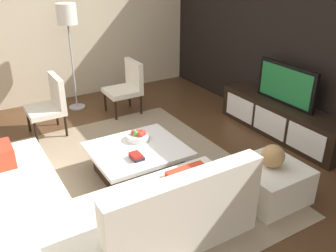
{
  "coord_description": "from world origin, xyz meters",
  "views": [
    {
      "loc": [
        3.32,
        -1.53,
        2.47
      ],
      "look_at": [
        -0.18,
        0.57,
        0.52
      ],
      "focal_mm": 39.07,
      "sensor_mm": 36.0,
      "label": 1
    }
  ],
  "objects_px": {
    "floor_lamp": "(67,21)",
    "book_stack": "(136,156)",
    "sectional_couch": "(76,209)",
    "decorative_ball": "(273,156)",
    "coffee_table": "(138,161)",
    "accent_chair_near": "(50,102)",
    "media_console": "(281,119)",
    "ottoman": "(269,182)",
    "accent_chair_far": "(127,84)",
    "fruit_bowl": "(138,136)",
    "television": "(286,85)"
  },
  "relations": [
    {
      "from": "floor_lamp",
      "to": "book_stack",
      "type": "bearing_deg",
      "value": -3.64
    },
    {
      "from": "sectional_couch",
      "to": "decorative_ball",
      "type": "bearing_deg",
      "value": 75.16
    },
    {
      "from": "coffee_table",
      "to": "accent_chair_near",
      "type": "distance_m",
      "value": 1.82
    },
    {
      "from": "coffee_table",
      "to": "book_stack",
      "type": "bearing_deg",
      "value": -28.75
    },
    {
      "from": "media_console",
      "to": "coffee_table",
      "type": "distance_m",
      "value": 2.3
    },
    {
      "from": "sectional_couch",
      "to": "ottoman",
      "type": "height_order",
      "value": "sectional_couch"
    },
    {
      "from": "accent_chair_far",
      "to": "book_stack",
      "type": "relative_size",
      "value": 4.81
    },
    {
      "from": "accent_chair_near",
      "to": "media_console",
      "type": "bearing_deg",
      "value": 63.76
    },
    {
      "from": "floor_lamp",
      "to": "media_console",
      "type": "bearing_deg",
      "value": 41.11
    },
    {
      "from": "coffee_table",
      "to": "fruit_bowl",
      "type": "height_order",
      "value": "fruit_bowl"
    },
    {
      "from": "sectional_couch",
      "to": "decorative_ball",
      "type": "distance_m",
      "value": 2.07
    },
    {
      "from": "television",
      "to": "sectional_couch",
      "type": "distance_m",
      "value": 3.33
    },
    {
      "from": "fruit_bowl",
      "to": "accent_chair_far",
      "type": "bearing_deg",
      "value": 158.86
    },
    {
      "from": "coffee_table",
      "to": "ottoman",
      "type": "height_order",
      "value": "ottoman"
    },
    {
      "from": "coffee_table",
      "to": "book_stack",
      "type": "xyz_separation_m",
      "value": [
        0.22,
        -0.12,
        0.21
      ]
    },
    {
      "from": "decorative_ball",
      "to": "floor_lamp",
      "type": "bearing_deg",
      "value": -164.78
    },
    {
      "from": "accent_chair_far",
      "to": "decorative_ball",
      "type": "height_order",
      "value": "accent_chair_far"
    },
    {
      "from": "ottoman",
      "to": "fruit_bowl",
      "type": "xyz_separation_m",
      "value": [
        -1.31,
        -0.93,
        0.23
      ]
    },
    {
      "from": "media_console",
      "to": "floor_lamp",
      "type": "bearing_deg",
      "value": -138.89
    },
    {
      "from": "fruit_bowl",
      "to": "book_stack",
      "type": "bearing_deg",
      "value": -29.4
    },
    {
      "from": "decorative_ball",
      "to": "media_console",
      "type": "bearing_deg",
      "value": 129.26
    },
    {
      "from": "accent_chair_far",
      "to": "decorative_ball",
      "type": "bearing_deg",
      "value": 3.22
    },
    {
      "from": "coffee_table",
      "to": "accent_chair_near",
      "type": "xyz_separation_m",
      "value": [
        -1.71,
        -0.55,
        0.29
      ]
    },
    {
      "from": "accent_chair_near",
      "to": "accent_chair_far",
      "type": "bearing_deg",
      "value": 102.74
    },
    {
      "from": "fruit_bowl",
      "to": "book_stack",
      "type": "distance_m",
      "value": 0.45
    },
    {
      "from": "ottoman",
      "to": "accent_chair_far",
      "type": "bearing_deg",
      "value": -174.65
    },
    {
      "from": "media_console",
      "to": "accent_chair_far",
      "type": "xyz_separation_m",
      "value": [
        -1.96,
        -1.54,
        0.24
      ]
    },
    {
      "from": "sectional_couch",
      "to": "accent_chair_far",
      "type": "xyz_separation_m",
      "value": [
        -2.46,
        1.71,
        0.21
      ]
    },
    {
      "from": "television",
      "to": "decorative_ball",
      "type": "height_order",
      "value": "television"
    },
    {
      "from": "floor_lamp",
      "to": "book_stack",
      "type": "xyz_separation_m",
      "value": [
        2.69,
        -0.17,
        -1.07
      ]
    },
    {
      "from": "accent_chair_near",
      "to": "ottoman",
      "type": "height_order",
      "value": "accent_chair_near"
    },
    {
      "from": "ottoman",
      "to": "media_console",
      "type": "bearing_deg",
      "value": 129.26
    },
    {
      "from": "fruit_bowl",
      "to": "floor_lamp",
      "type": "bearing_deg",
      "value": -178.7
    },
    {
      "from": "media_console",
      "to": "accent_chair_near",
      "type": "distance_m",
      "value": 3.38
    },
    {
      "from": "coffee_table",
      "to": "decorative_ball",
      "type": "xyz_separation_m",
      "value": [
        1.13,
        1.03,
        0.32
      ]
    },
    {
      "from": "accent_chair_near",
      "to": "book_stack",
      "type": "xyz_separation_m",
      "value": [
        1.92,
        0.43,
        -0.08
      ]
    },
    {
      "from": "television",
      "to": "accent_chair_far",
      "type": "relative_size",
      "value": 1.16
    },
    {
      "from": "coffee_table",
      "to": "floor_lamp",
      "type": "bearing_deg",
      "value": 178.81
    },
    {
      "from": "accent_chair_near",
      "to": "fruit_bowl",
      "type": "height_order",
      "value": "accent_chair_near"
    },
    {
      "from": "book_stack",
      "to": "fruit_bowl",
      "type": "bearing_deg",
      "value": 150.6
    },
    {
      "from": "accent_chair_near",
      "to": "accent_chair_far",
      "type": "height_order",
      "value": "same"
    },
    {
      "from": "sectional_couch",
      "to": "media_console",
      "type": "bearing_deg",
      "value": 98.85
    },
    {
      "from": "media_console",
      "to": "sectional_couch",
      "type": "distance_m",
      "value": 3.29
    },
    {
      "from": "television",
      "to": "floor_lamp",
      "type": "bearing_deg",
      "value": -138.89
    },
    {
      "from": "sectional_couch",
      "to": "floor_lamp",
      "type": "height_order",
      "value": "floor_lamp"
    },
    {
      "from": "ottoman",
      "to": "sectional_couch",
      "type": "bearing_deg",
      "value": -104.84
    },
    {
      "from": "ottoman",
      "to": "accent_chair_far",
      "type": "xyz_separation_m",
      "value": [
        -2.99,
        -0.28,
        0.29
      ]
    },
    {
      "from": "television",
      "to": "accent_chair_far",
      "type": "xyz_separation_m",
      "value": [
        -1.96,
        -1.54,
        -0.3
      ]
    },
    {
      "from": "sectional_couch",
      "to": "coffee_table",
      "type": "xyz_separation_m",
      "value": [
        -0.61,
        0.96,
        -0.08
      ]
    },
    {
      "from": "media_console",
      "to": "decorative_ball",
      "type": "distance_m",
      "value": 1.66
    }
  ]
}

